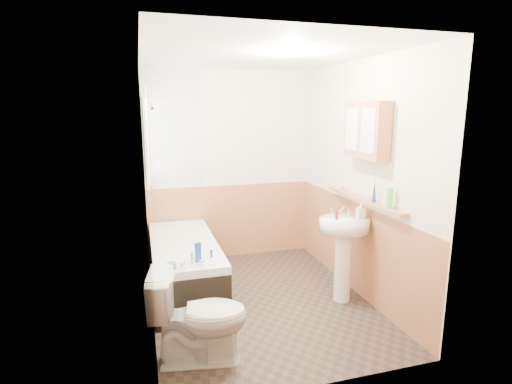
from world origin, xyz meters
The scene contains 26 objects.
floor centered at (0.00, 0.00, 0.00)m, with size 2.80×2.80×0.00m, color #2D241F.
ceiling centered at (0.00, 0.00, 2.50)m, with size 2.80×2.80×0.00m, color white.
wall_back centered at (0.00, 1.41, 1.25)m, with size 2.20×0.02×2.50m, color #EDE6C3.
wall_front centered at (0.00, -1.41, 1.25)m, with size 2.20×0.02×2.50m, color #EDE6C3.
wall_left centered at (-1.11, 0.00, 1.25)m, with size 0.02×2.80×2.50m, color #EDE6C3.
wall_right centered at (1.11, 0.00, 1.25)m, with size 0.02×2.80×2.50m, color #EDE6C3.
wainscot_right centered at (1.09, 0.00, 0.50)m, with size 0.01×2.80×1.00m, color #B9754C.
wainscot_front centered at (0.00, -1.39, 0.50)m, with size 2.20×0.01×1.00m, color #B9754C.
wainscot_back centered at (0.00, 1.39, 0.50)m, with size 2.20×0.01×1.00m, color #B9754C.
tile_cladding_left centered at (-1.09, 0.00, 1.25)m, with size 0.01×2.80×2.50m, color white.
tile_return_back centered at (-0.73, 1.39, 1.75)m, with size 0.75×0.01×1.50m, color white.
window centered at (-1.06, 0.95, 1.65)m, with size 0.03×0.79×0.99m.
bathtub centered at (-0.73, 0.52, 0.29)m, with size 0.70×1.72×0.70m.
shower_riser centered at (-1.04, 0.70, 1.71)m, with size 0.11×0.08×1.27m.
toilet centered at (-0.76, -0.85, 0.38)m, with size 0.43×0.77×0.76m, color white.
sink centered at (0.84, -0.23, 0.65)m, with size 0.53×0.43×1.02m.
pine_shelf centered at (1.04, -0.22, 1.08)m, with size 0.10×1.37×0.03m, color #B9754C.
medicine_cabinet centered at (1.01, -0.26, 1.79)m, with size 0.16×0.62×0.56m.
foam_can centered at (1.04, -0.67, 1.20)m, with size 0.06×0.06×0.19m, color #59C647.
green_bottle centered at (1.04, -0.41, 1.21)m, with size 0.05×0.05×0.23m, color #19339E.
black_jar centered at (1.04, 0.30, 1.12)m, with size 0.06×0.06×0.04m, color silver.
soap_bottle centered at (0.99, -0.28, 0.94)m, with size 0.07×0.16×0.08m, color silver.
clear_bottle centered at (0.73, -0.26, 0.95)m, with size 0.03×0.03×0.09m, color maroon.
blue_gel centered at (-0.66, -0.15, 0.66)m, with size 0.05×0.03×0.19m, color #19339E.
cream_jar centered at (-0.92, -0.24, 0.59)m, with size 0.09×0.09×0.06m, color #388447.
orange_bottle centered at (-0.52, -0.05, 0.60)m, with size 0.02×0.02×0.07m, color navy.
Camera 1 is at (-1.14, -3.76, 1.99)m, focal length 28.00 mm.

